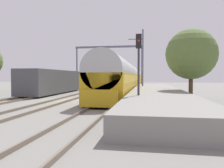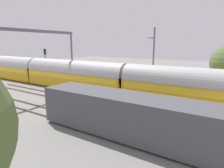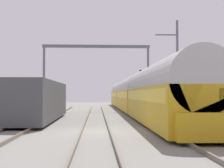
{
  "view_description": "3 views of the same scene",
  "coord_description": "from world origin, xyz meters",
  "px_view_note": "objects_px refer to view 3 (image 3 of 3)",
  "views": [
    {
      "loc": [
        7.16,
        -18.45,
        2.08
      ],
      "look_at": [
        4.23,
        -0.39,
        1.46
      ],
      "focal_mm": 34.5,
      "sensor_mm": 36.0,
      "label": 1
    },
    {
      "loc": [
        -14.95,
        1.21,
        6.18
      ],
      "look_at": [
        1.61,
        11.52,
        2.01
      ],
      "focal_mm": 30.37,
      "sensor_mm": 36.0,
      "label": 2
    },
    {
      "loc": [
        0.05,
        -17.25,
        1.96
      ],
      "look_at": [
        2.11,
        26.77,
        3.33
      ],
      "focal_mm": 52.12,
      "sensor_mm": 36.0,
      "label": 3
    }
  ],
  "objects_px": {
    "freight_car": "(38,101)",
    "catenary_gantry": "(96,63)",
    "railway_signal_far": "(141,84)",
    "person_crossing": "(148,103)",
    "passenger_train": "(134,94)"
  },
  "relations": [
    {
      "from": "freight_car",
      "to": "railway_signal_far",
      "type": "bearing_deg",
      "value": 63.47
    },
    {
      "from": "passenger_train",
      "to": "catenary_gantry",
      "type": "height_order",
      "value": "catenary_gantry"
    },
    {
      "from": "freight_car",
      "to": "person_crossing",
      "type": "relative_size",
      "value": 7.51
    },
    {
      "from": "passenger_train",
      "to": "railway_signal_far",
      "type": "relative_size",
      "value": 9.24
    },
    {
      "from": "passenger_train",
      "to": "railway_signal_far",
      "type": "bearing_deg",
      "value": 76.67
    },
    {
      "from": "passenger_train",
      "to": "catenary_gantry",
      "type": "distance_m",
      "value": 6.01
    },
    {
      "from": "person_crossing",
      "to": "catenary_gantry",
      "type": "distance_m",
      "value": 8.01
    },
    {
      "from": "person_crossing",
      "to": "railway_signal_far",
      "type": "xyz_separation_m",
      "value": [
        0.52,
        9.26,
        2.36
      ]
    },
    {
      "from": "freight_car",
      "to": "railway_signal_far",
      "type": "relative_size",
      "value": 2.44
    },
    {
      "from": "person_crossing",
      "to": "railway_signal_far",
      "type": "height_order",
      "value": "railway_signal_far"
    },
    {
      "from": "freight_car",
      "to": "catenary_gantry",
      "type": "xyz_separation_m",
      "value": [
        4.23,
        14.85,
        4.19
      ]
    },
    {
      "from": "freight_car",
      "to": "railway_signal_far",
      "type": "distance_m",
      "value": 23.29
    },
    {
      "from": "railway_signal_far",
      "to": "catenary_gantry",
      "type": "distance_m",
      "value": 8.83
    },
    {
      "from": "passenger_train",
      "to": "railway_signal_far",
      "type": "height_order",
      "value": "railway_signal_far"
    },
    {
      "from": "railway_signal_far",
      "to": "freight_car",
      "type": "bearing_deg",
      "value": -116.53
    }
  ]
}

